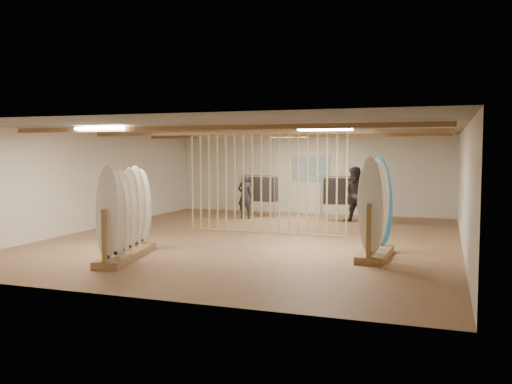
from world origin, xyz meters
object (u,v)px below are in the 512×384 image
(clothing_rack_a, at_px, (260,189))
(clothing_rack_b, at_px, (343,191))
(shopper_a, at_px, (245,193))
(shopper_b, at_px, (356,191))
(rack_right, at_px, (376,225))
(rack_left, at_px, (126,227))

(clothing_rack_a, bearing_deg, clothing_rack_b, 6.32)
(clothing_rack_a, height_order, shopper_a, shopper_a)
(clothing_rack_a, distance_m, clothing_rack_b, 2.95)
(shopper_a, height_order, shopper_b, shopper_b)
(shopper_b, bearing_deg, rack_right, -55.03)
(clothing_rack_b, distance_m, shopper_a, 3.25)
(shopper_a, bearing_deg, clothing_rack_b, -168.47)
(rack_right, distance_m, clothing_rack_b, 6.09)
(rack_right, height_order, clothing_rack_b, rack_right)
(clothing_rack_a, height_order, clothing_rack_b, clothing_rack_b)
(clothing_rack_a, distance_m, shopper_a, 0.73)
(rack_left, height_order, shopper_a, rack_left)
(clothing_rack_a, relative_size, clothing_rack_b, 0.98)
(clothing_rack_b, bearing_deg, rack_right, -92.73)
(rack_right, bearing_deg, rack_left, -157.85)
(rack_left, bearing_deg, shopper_a, 77.97)
(rack_left, relative_size, clothing_rack_a, 1.68)
(clothing_rack_a, distance_m, shopper_b, 3.44)
(clothing_rack_b, bearing_deg, shopper_b, -54.25)
(rack_right, distance_m, shopper_b, 5.67)
(rack_left, distance_m, clothing_rack_a, 7.89)
(clothing_rack_a, relative_size, shopper_a, 0.86)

